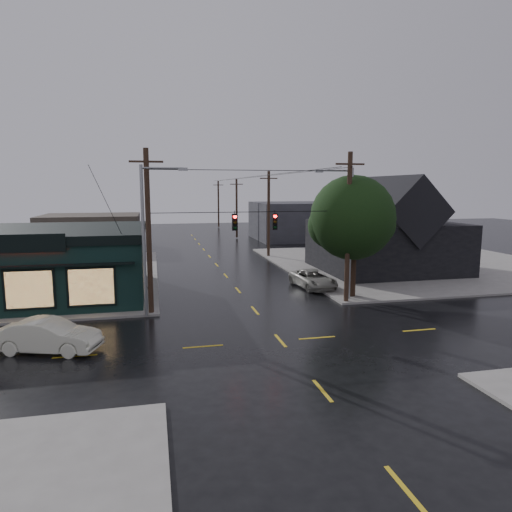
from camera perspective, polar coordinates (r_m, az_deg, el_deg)
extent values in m
plane|color=black|center=(23.96, 3.07, -10.52)|extent=(160.00, 160.00, 0.00)
cube|color=slate|center=(49.93, 19.12, -0.86)|extent=(28.00, 28.00, 0.15)
cube|color=black|center=(36.29, -26.59, -1.20)|extent=(16.00, 12.00, 4.20)
cube|color=black|center=(36.00, -26.84, 2.57)|extent=(16.30, 12.30, 0.60)
cube|color=black|center=(44.53, 15.82, 1.22)|extent=(12.00, 11.00, 4.50)
cylinder|color=black|center=(33.16, 11.80, -1.27)|extent=(0.70, 0.70, 4.25)
sphere|color=black|center=(32.76, 11.99, 4.71)|extent=(5.95, 5.95, 5.95)
cylinder|color=black|center=(28.99, -0.35, 5.53)|extent=(13.00, 0.04, 0.04)
cube|color=#322A24|center=(62.51, -19.88, 2.87)|extent=(12.00, 10.00, 4.40)
cube|color=#2C2B31|center=(70.55, 5.65, 4.41)|extent=(14.00, 12.00, 5.60)
imported|color=beige|center=(24.26, -24.54, -9.07)|extent=(5.14, 3.11, 1.60)
imported|color=gray|center=(36.17, 7.16, -2.88)|extent=(2.85, 5.28, 1.41)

